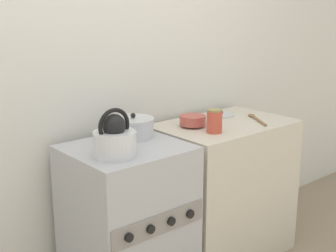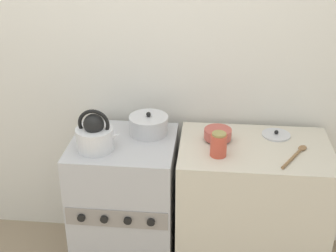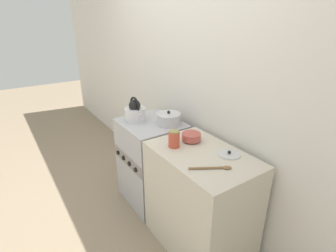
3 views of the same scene
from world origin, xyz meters
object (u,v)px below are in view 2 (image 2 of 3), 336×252
(enamel_bowl, at_px, (218,134))
(loose_pot_lid, at_px, (276,135))
(stove, at_px, (126,205))
(cooking_pot, at_px, (149,125))
(storage_jar, at_px, (219,145))
(kettle, at_px, (95,135))

(enamel_bowl, relative_size, loose_pot_lid, 0.95)
(stove, xyz_separation_m, cooking_pot, (0.13, 0.12, 0.49))
(stove, xyz_separation_m, storage_jar, (0.53, -0.10, 0.50))
(kettle, xyz_separation_m, cooking_pot, (0.26, 0.21, -0.03))
(stove, relative_size, loose_pot_lid, 5.35)
(storage_jar, bearing_deg, kettle, 179.44)
(stove, height_order, kettle, kettle)
(cooking_pot, height_order, loose_pot_lid, cooking_pot)
(cooking_pot, relative_size, loose_pot_lid, 1.39)
(kettle, height_order, cooking_pot, kettle)
(stove, bearing_deg, loose_pot_lid, 10.38)
(kettle, bearing_deg, storage_jar, -0.56)
(stove, relative_size, kettle, 3.51)
(kettle, height_order, storage_jar, kettle)
(enamel_bowl, height_order, loose_pot_lid, enamel_bowl)
(stove, bearing_deg, kettle, -143.74)
(storage_jar, relative_size, loose_pot_lid, 0.82)
(kettle, bearing_deg, loose_pot_lid, 14.30)
(enamel_bowl, bearing_deg, loose_pot_lid, 14.58)
(cooking_pot, distance_m, storage_jar, 0.46)
(kettle, relative_size, cooking_pot, 1.10)
(storage_jar, bearing_deg, loose_pot_lid, 38.07)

